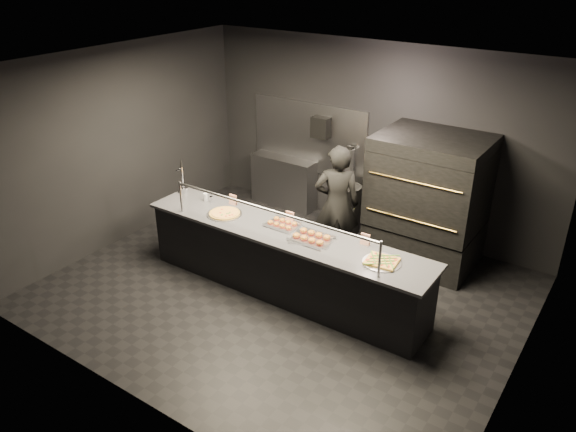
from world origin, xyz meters
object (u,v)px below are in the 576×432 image
at_px(prep_shelf, 284,182).
at_px(slider_tray_a, 282,224).
at_px(service_counter, 283,262).
at_px(worker, 337,204).
at_px(fire_extinguisher, 349,162).
at_px(square_pizza, 382,261).
at_px(slider_tray_b, 311,238).
at_px(pizza_oven, 428,200).
at_px(towel_dispenser, 321,127).
at_px(round_pizza, 225,213).
at_px(trash_bin, 346,208).
at_px(beer_tap, 183,183).

relative_size(prep_shelf, slider_tray_a, 2.80).
bearing_deg(service_counter, worker, 83.88).
distance_m(fire_extinguisher, square_pizza, 2.98).
distance_m(prep_shelf, fire_extinguisher, 1.39).
distance_m(slider_tray_b, worker, 1.20).
xyz_separation_m(pizza_oven, towel_dispenser, (-2.10, 0.49, 0.58)).
height_order(round_pizza, trash_bin, round_pizza).
xyz_separation_m(slider_tray_a, square_pizza, (1.50, -0.13, -0.01)).
bearing_deg(slider_tray_b, service_counter, -178.67).
bearing_deg(slider_tray_b, fire_extinguisher, 107.95).
xyz_separation_m(prep_shelf, towel_dispenser, (0.70, 0.07, 1.10)).
xyz_separation_m(towel_dispenser, round_pizza, (-0.05, -2.43, -0.61)).
relative_size(round_pizza, trash_bin, 0.63).
distance_m(towel_dispenser, fire_extinguisher, 0.74).
distance_m(pizza_oven, trash_bin, 1.53).
bearing_deg(square_pizza, towel_dispenser, 133.84).
bearing_deg(pizza_oven, fire_extinguisher, 162.11).
relative_size(service_counter, worker, 2.30).
distance_m(slider_tray_b, square_pizza, 0.98).
bearing_deg(worker, pizza_oven, -177.44).
distance_m(towel_dispenser, slider_tray_b, 2.79).
bearing_deg(beer_tap, service_counter, -5.84).
xyz_separation_m(square_pizza, worker, (-1.27, 1.17, -0.05)).
bearing_deg(fire_extinguisher, pizza_oven, -17.89).
distance_m(slider_tray_b, trash_bin, 2.24).
distance_m(prep_shelf, slider_tray_b, 3.11).
distance_m(square_pizza, trash_bin, 2.69).
relative_size(pizza_oven, worker, 1.07).
relative_size(prep_shelf, towel_dispenser, 3.43).
bearing_deg(fire_extinguisher, round_pizza, -103.80).
bearing_deg(service_counter, square_pizza, -0.17).
height_order(square_pizza, worker, worker).
bearing_deg(slider_tray_b, round_pizza, -177.83).
height_order(slider_tray_b, square_pizza, slider_tray_b).
bearing_deg(worker, square_pizza, 105.70).
xyz_separation_m(towel_dispenser, slider_tray_b, (1.32, -2.38, -0.60)).
bearing_deg(prep_shelf, square_pizza, -37.77).
xyz_separation_m(slider_tray_b, square_pizza, (0.98, -0.01, -0.01)).
bearing_deg(square_pizza, trash_bin, 127.46).
bearing_deg(pizza_oven, beer_tap, -151.63).
distance_m(towel_dispenser, trash_bin, 1.39).
bearing_deg(slider_tray_a, round_pizza, -168.95).
height_order(pizza_oven, worker, pizza_oven).
bearing_deg(round_pizza, service_counter, 2.55).
distance_m(service_counter, prep_shelf, 2.82).
bearing_deg(beer_tap, fire_extinguisher, 53.99).
xyz_separation_m(towel_dispenser, square_pizza, (2.30, -2.39, -0.61)).
bearing_deg(fire_extinguisher, trash_bin, -64.66).
height_order(pizza_oven, beer_tap, pizza_oven).
xyz_separation_m(service_counter, round_pizza, (-0.95, -0.04, 0.47)).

